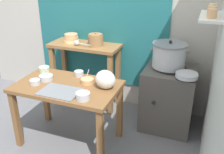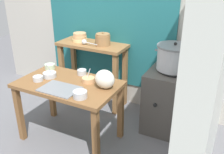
% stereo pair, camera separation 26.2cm
% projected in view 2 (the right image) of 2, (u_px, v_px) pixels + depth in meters
% --- Properties ---
extents(ground_plane, '(9.00, 9.00, 0.00)m').
position_uv_depth(ground_plane, '(79.00, 138.00, 3.02)').
color(ground_plane, slate).
extents(wall_back, '(4.40, 0.12, 2.60)m').
position_uv_depth(wall_back, '(125.00, 12.00, 3.34)').
color(wall_back, '#B2ADA3').
rests_on(wall_back, ground).
extents(prep_table, '(1.10, 0.66, 0.72)m').
position_uv_depth(prep_table, '(69.00, 92.00, 2.78)').
color(prep_table, brown).
rests_on(prep_table, ground).
extents(back_shelf_table, '(0.96, 0.40, 0.90)m').
position_uv_depth(back_shelf_table, '(93.00, 59.00, 3.54)').
color(back_shelf_table, olive).
rests_on(back_shelf_table, ground).
extents(stove_block, '(0.60, 0.61, 0.78)m').
position_uv_depth(stove_block, '(172.00, 101.00, 3.06)').
color(stove_block, '#4C4742').
rests_on(stove_block, ground).
extents(steamer_pot, '(0.45, 0.40, 0.32)m').
position_uv_depth(steamer_pot, '(174.00, 57.00, 2.87)').
color(steamer_pot, '#B7BABF').
rests_on(steamer_pot, stove_block).
extents(clay_pot, '(0.20, 0.20, 0.18)m').
position_uv_depth(clay_pot, '(103.00, 40.00, 3.34)').
color(clay_pot, olive).
rests_on(clay_pot, back_shelf_table).
extents(bowl_stack_enamel, '(0.20, 0.20, 0.12)m').
position_uv_depth(bowl_stack_enamel, '(80.00, 37.00, 3.53)').
color(bowl_stack_enamel, '#E5C684').
rests_on(bowl_stack_enamel, back_shelf_table).
extents(ladle, '(0.26, 0.08, 0.07)m').
position_uv_depth(ladle, '(85.00, 42.00, 3.39)').
color(ladle, '#B7BABF').
rests_on(ladle, back_shelf_table).
extents(serving_tray, '(0.40, 0.28, 0.01)m').
position_uv_depth(serving_tray, '(60.00, 89.00, 2.59)').
color(serving_tray, slate).
rests_on(serving_tray, prep_table).
extents(plastic_bag, '(0.21, 0.16, 0.20)m').
position_uv_depth(plastic_bag, '(105.00, 79.00, 2.58)').
color(plastic_bag, silver).
rests_on(plastic_bag, prep_table).
extents(wide_pan, '(0.24, 0.24, 0.05)m').
position_uv_depth(wide_pan, '(189.00, 79.00, 2.63)').
color(wide_pan, '#B7BABF').
rests_on(wide_pan, stove_block).
extents(prep_bowl_0, '(0.15, 0.15, 0.17)m').
position_uv_depth(prep_bowl_0, '(50.00, 74.00, 2.86)').
color(prep_bowl_0, '#B7BABF').
rests_on(prep_bowl_0, prep_table).
extents(prep_bowl_1, '(0.12, 0.12, 0.06)m').
position_uv_depth(prep_bowl_1, '(50.00, 66.00, 3.08)').
color(prep_bowl_1, '#B7D1AD').
rests_on(prep_bowl_1, prep_table).
extents(prep_bowl_2, '(0.14, 0.14, 0.07)m').
position_uv_depth(prep_bowl_2, '(80.00, 94.00, 2.42)').
color(prep_bowl_2, '#B7BABF').
rests_on(prep_bowl_2, prep_table).
extents(prep_bowl_3, '(0.14, 0.14, 0.15)m').
position_uv_depth(prep_bowl_3, '(88.00, 80.00, 2.74)').
color(prep_bowl_3, tan).
rests_on(prep_bowl_3, prep_table).
extents(prep_bowl_4, '(0.11, 0.11, 0.05)m').
position_uv_depth(prep_bowl_4, '(38.00, 78.00, 2.77)').
color(prep_bowl_4, '#B7BABF').
rests_on(prep_bowl_4, prep_table).
extents(prep_bowl_5, '(0.11, 0.11, 0.06)m').
position_uv_depth(prep_bowl_5, '(82.00, 72.00, 2.92)').
color(prep_bowl_5, '#B7BABF').
rests_on(prep_bowl_5, prep_table).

